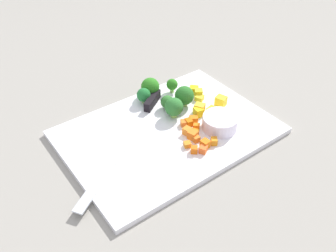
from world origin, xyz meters
name	(u,v)px	position (x,y,z in m)	size (l,w,h in m)	color
ground_plane	(168,134)	(0.00, 0.00, 0.00)	(4.00, 4.00, 0.00)	gray
cutting_board	(168,132)	(0.00, 0.00, 0.01)	(0.43, 0.31, 0.01)	white
prep_bowl	(220,123)	(0.09, -0.06, 0.03)	(0.07, 0.07, 0.03)	white
chef_knife	(138,122)	(-0.04, 0.05, 0.02)	(0.31, 0.21, 0.02)	silver
carrot_dice_0	(196,139)	(0.02, -0.06, 0.02)	(0.01, 0.01, 0.01)	orange
carrot_dice_1	(196,126)	(0.05, -0.03, 0.02)	(0.01, 0.01, 0.01)	orange
carrot_dice_2	(203,149)	(0.02, -0.10, 0.02)	(0.01, 0.02, 0.01)	orange
carrot_dice_3	(194,119)	(0.06, -0.01, 0.02)	(0.02, 0.01, 0.01)	orange
carrot_dice_4	(195,149)	(0.00, -0.09, 0.02)	(0.01, 0.01, 0.01)	orange
carrot_dice_5	(193,135)	(0.02, -0.05, 0.02)	(0.02, 0.02, 0.02)	orange
carrot_dice_6	(183,123)	(0.04, -0.01, 0.02)	(0.01, 0.01, 0.01)	orange
carrot_dice_7	(189,122)	(0.05, -0.01, 0.02)	(0.01, 0.02, 0.01)	orange
carrot_dice_8	(187,131)	(0.02, -0.03, 0.02)	(0.02, 0.02, 0.02)	orange
carrot_dice_9	(195,133)	(0.04, -0.05, 0.02)	(0.01, 0.01, 0.01)	orange
carrot_dice_10	(205,144)	(0.03, -0.09, 0.02)	(0.02, 0.02, 0.02)	orange
carrot_dice_11	(214,141)	(0.05, -0.09, 0.02)	(0.01, 0.01, 0.01)	orange
carrot_dice_12	(188,144)	(0.00, -0.07, 0.02)	(0.01, 0.01, 0.01)	orange
pepper_dice_0	(199,112)	(0.08, 0.00, 0.02)	(0.02, 0.02, 0.02)	yellow
pepper_dice_1	(194,90)	(0.13, 0.08, 0.02)	(0.02, 0.02, 0.02)	yellow
pepper_dice_2	(199,93)	(0.13, 0.06, 0.02)	(0.02, 0.02, 0.02)	yellow
pepper_dice_3	(211,111)	(0.11, -0.01, 0.02)	(0.02, 0.02, 0.02)	yellow
pepper_dice_4	(200,108)	(0.09, 0.01, 0.02)	(0.02, 0.02, 0.02)	yellow
pepper_dice_5	(221,101)	(0.15, 0.00, 0.02)	(0.02, 0.02, 0.02)	yellow
pepper_dice_6	(199,98)	(0.12, 0.04, 0.02)	(0.02, 0.02, 0.01)	yellow
broccoli_floret_0	(167,102)	(0.04, 0.06, 0.03)	(0.03, 0.03, 0.03)	#81C268
broccoli_floret_1	(172,85)	(0.09, 0.11, 0.03)	(0.03, 0.03, 0.04)	#8EBF5E
broccoli_floret_2	(184,96)	(0.08, 0.05, 0.04)	(0.04, 0.04, 0.05)	#87AE62
broccoli_floret_3	(150,87)	(0.04, 0.13, 0.04)	(0.04, 0.04, 0.05)	#85B75B
broccoli_floret_4	(144,95)	(0.01, 0.11, 0.03)	(0.03, 0.03, 0.04)	#8FAD65
broccoli_floret_5	(174,107)	(0.04, 0.03, 0.04)	(0.04, 0.04, 0.05)	#8BBB54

